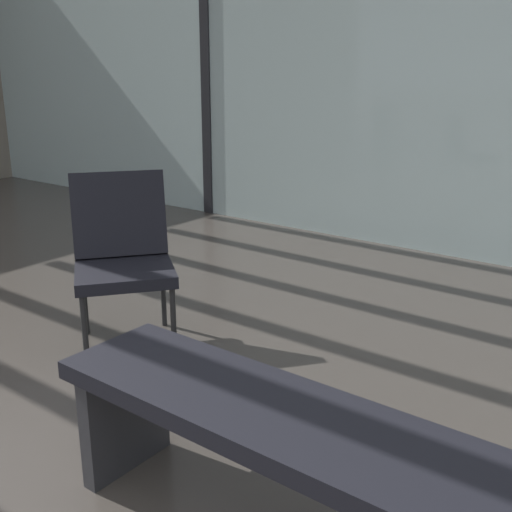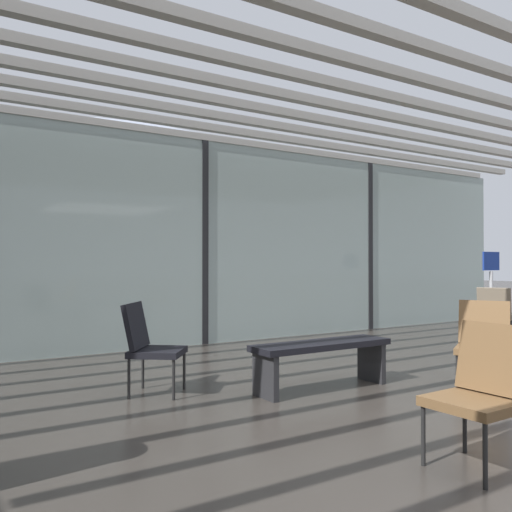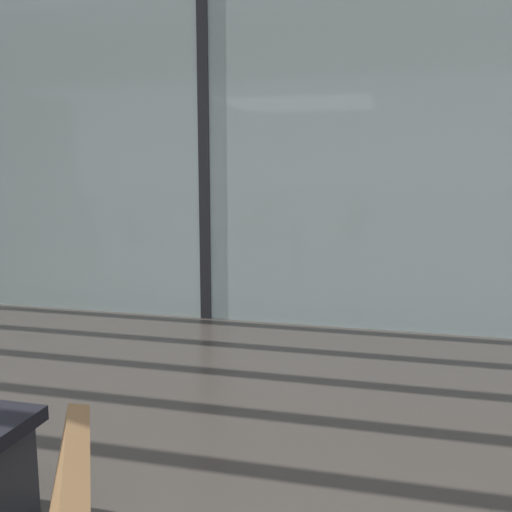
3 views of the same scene
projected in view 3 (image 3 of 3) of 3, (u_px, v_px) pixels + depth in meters
name	position (u px, v px, depth m)	size (l,w,h in m)	color
glass_curtain_wall	(206.00, 150.00, 5.17)	(14.00, 0.08, 3.14)	#A3B7B2
window_mullion_1	(206.00, 150.00, 5.17)	(0.10, 0.12, 3.14)	black
parked_airplane	(317.00, 116.00, 9.60)	(13.23, 4.53, 4.53)	#B2BCD6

